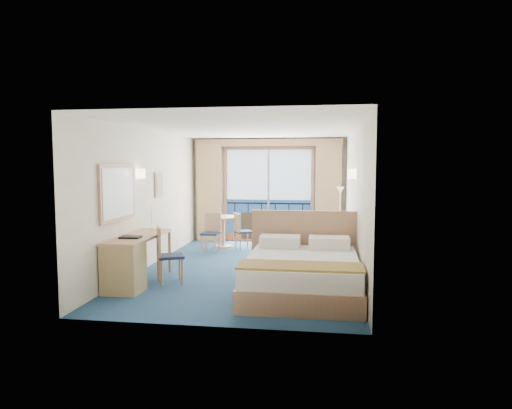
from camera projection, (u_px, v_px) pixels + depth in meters
name	position (u px, v px, depth m)	size (l,w,h in m)	color
floor	(249.00, 268.00, 8.90)	(6.50, 6.50, 0.00)	navy
room_walls	(249.00, 177.00, 8.74)	(4.04, 6.54, 2.72)	beige
balcony_door	(268.00, 198.00, 11.97)	(2.36, 0.03, 2.52)	navy
curtain_left	(210.00, 193.00, 12.03)	(0.65, 0.22, 2.55)	tan
curtain_right	(328.00, 194.00, 11.59)	(0.65, 0.22, 2.55)	tan
pelmet	(268.00, 143.00, 11.73)	(3.80, 0.25, 0.18)	tan
mirror	(118.00, 193.00, 7.57)	(0.05, 1.25, 0.95)	tan
wall_print	(159.00, 185.00, 9.48)	(0.04, 0.42, 0.52)	tan
sconce_left	(140.00, 174.00, 8.42)	(0.18, 0.18, 0.18)	#FFEDB2
sconce_right	(353.00, 174.00, 8.31)	(0.18, 0.18, 0.18)	#FFEDB2
bed	(303.00, 272.00, 7.11)	(1.91, 2.27, 1.20)	tan
nightstand	(341.00, 258.00, 8.37)	(0.46, 0.44, 0.60)	#A28956
phone	(340.00, 240.00, 8.31)	(0.17, 0.13, 0.07)	silver
armchair	(313.00, 241.00, 10.01)	(0.73, 0.75, 0.69)	#4C505C
floor_lamp	(340.00, 201.00, 11.12)	(0.20, 0.20, 1.48)	silver
desk	(127.00, 262.00, 7.30)	(0.60, 1.75, 0.82)	tan
desk_chair	(166.00, 252.00, 7.71)	(0.56, 0.55, 0.97)	#1C2443
folder	(130.00, 237.00, 7.45)	(0.32, 0.24, 0.03)	black
desk_lamp	(152.00, 212.00, 8.34)	(0.12, 0.12, 0.45)	silver
round_table	(223.00, 224.00, 11.16)	(0.83, 0.83, 0.75)	tan
table_chair_a	(241.00, 229.00, 10.86)	(0.52, 0.52, 0.87)	#1C2443
table_chair_b	(212.00, 230.00, 10.55)	(0.41, 0.42, 0.91)	#1C2443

